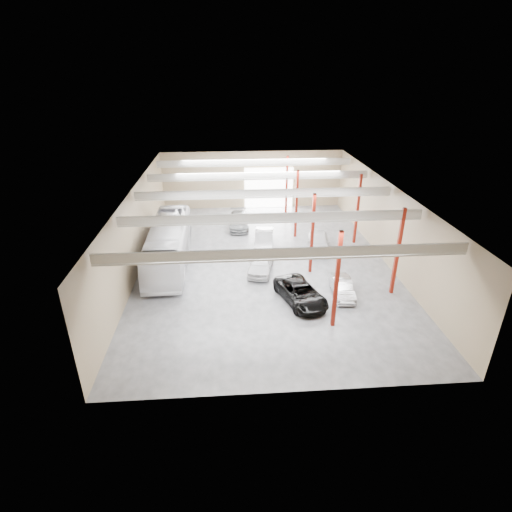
{
  "coord_description": "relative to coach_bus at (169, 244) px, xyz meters",
  "views": [
    {
      "loc": [
        -3.14,
        -32.37,
        16.12
      ],
      "look_at": [
        -0.98,
        -3.14,
        2.2
      ],
      "focal_mm": 28.0,
      "sensor_mm": 36.0,
      "label": 1
    }
  ],
  "objects": [
    {
      "name": "depot_shell",
      "position": [
        8.63,
        -0.21,
        3.13
      ],
      "size": [
        22.12,
        32.12,
        7.06
      ],
      "color": "#47474C",
      "rests_on": "ground"
    },
    {
      "name": "black_sedan",
      "position": [
        10.61,
        -7.5,
        -1.09
      ],
      "size": [
        3.97,
        5.91,
        1.5
      ],
      "primitive_type": "imported",
      "rotation": [
        0.0,
        0.0,
        0.3
      ],
      "color": "black",
      "rests_on": "ground"
    },
    {
      "name": "car_row_c",
      "position": [
        6.5,
        8.3,
        -1.09
      ],
      "size": [
        2.19,
        5.24,
        1.51
      ],
      "primitive_type": "imported",
      "rotation": [
        0.0,
        0.0,
        -0.01
      ],
      "color": "slate",
      "rests_on": "ground"
    },
    {
      "name": "car_right_near",
      "position": [
        14.0,
        -6.78,
        -1.18
      ],
      "size": [
        1.64,
        4.1,
        1.33
      ],
      "primitive_type": "imported",
      "rotation": [
        0.0,
        0.0,
        -0.06
      ],
      "color": "#9F9FA3",
      "rests_on": "ground"
    },
    {
      "name": "car_row_a",
      "position": [
        8.06,
        -2.3,
        -1.04
      ],
      "size": [
        2.89,
        5.03,
        1.61
      ],
      "primitive_type": "imported",
      "rotation": [
        0.0,
        0.0,
        -0.22
      ],
      "color": "silver",
      "rests_on": "ground"
    },
    {
      "name": "car_row_b",
      "position": [
        8.8,
        2.9,
        -1.03
      ],
      "size": [
        2.32,
        5.11,
        1.63
      ],
      "primitive_type": "imported",
      "rotation": [
        0.0,
        0.0,
        -0.12
      ],
      "color": "#BABABF",
      "rests_on": "ground"
    },
    {
      "name": "coach_bus",
      "position": [
        0.0,
        0.0,
        0.0
      ],
      "size": [
        3.33,
        13.3,
        3.69
      ],
      "primitive_type": "imported",
      "rotation": [
        0.0,
        0.0,
        0.02
      ],
      "color": "white",
      "rests_on": "ground"
    },
    {
      "name": "car_right_far",
      "position": [
        14.0,
        1.91,
        -1.0
      ],
      "size": [
        2.93,
        5.26,
        1.69
      ],
      "primitive_type": "imported",
      "rotation": [
        0.0,
        0.0,
        -0.2
      ],
      "color": "silver",
      "rests_on": "ground"
    }
  ]
}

